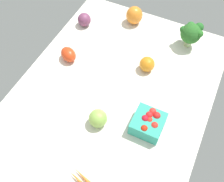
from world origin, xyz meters
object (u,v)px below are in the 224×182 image
at_px(roma_tomato, 68,54).
at_px(heirloom_tomato_orange, 147,64).
at_px(bell_pepper_orange, 134,15).
at_px(heirloom_tomato_green, 98,118).
at_px(red_onion_near_basket, 84,20).
at_px(broccoli_head, 192,33).
at_px(berry_basket, 148,123).

distance_m(roma_tomato, heirloom_tomato_orange, 0.34).
relative_size(bell_pepper_orange, heirloom_tomato_green, 1.28).
xyz_separation_m(bell_pepper_orange, heirloom_tomato_orange, (-0.25, -0.17, -0.01)).
xyz_separation_m(red_onion_near_basket, heirloom_tomato_orange, (-0.13, -0.37, 0.00)).
xyz_separation_m(roma_tomato, broccoli_head, (0.31, -0.45, 0.04)).
height_order(roma_tomato, berry_basket, berry_basket).
xyz_separation_m(heirloom_tomato_green, red_onion_near_basket, (0.45, 0.31, -0.00)).
distance_m(berry_basket, heirloom_tomato_orange, 0.28).
height_order(berry_basket, broccoli_head, broccoli_head).
distance_m(red_onion_near_basket, heirloom_tomato_orange, 0.40).
relative_size(roma_tomato, bell_pepper_orange, 0.90).
height_order(red_onion_near_basket, heirloom_tomato_orange, heirloom_tomato_orange).
bearing_deg(heirloom_tomato_orange, red_onion_near_basket, 71.02).
bearing_deg(roma_tomato, berry_basket, -172.29).
height_order(heirloom_tomato_green, red_onion_near_basket, heirloom_tomato_green).
bearing_deg(heirloom_tomato_orange, broccoli_head, -28.43).
bearing_deg(berry_basket, heirloom_tomato_orange, 22.47).
relative_size(heirloom_tomato_green, red_onion_near_basket, 1.08).
bearing_deg(broccoli_head, berry_basket, 178.42).
distance_m(bell_pepper_orange, heirloom_tomato_orange, 0.30).
bearing_deg(red_onion_near_basket, roma_tomato, -168.64).
distance_m(bell_pepper_orange, heirloom_tomato_green, 0.58).
relative_size(heirloom_tomato_green, broccoli_head, 0.59).
height_order(berry_basket, heirloom_tomato_green, berry_basket).
height_order(roma_tomato, red_onion_near_basket, red_onion_near_basket).
distance_m(red_onion_near_basket, broccoli_head, 0.50).
distance_m(heirloom_tomato_green, red_onion_near_basket, 0.54).
distance_m(heirloom_tomato_green, heirloom_tomato_orange, 0.33).
relative_size(bell_pepper_orange, red_onion_near_basket, 1.38).
xyz_separation_m(roma_tomato, red_onion_near_basket, (0.22, 0.04, 0.00)).
relative_size(bell_pepper_orange, broccoli_head, 0.75).
xyz_separation_m(roma_tomato, heirloom_tomato_orange, (0.09, -0.33, 0.00)).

